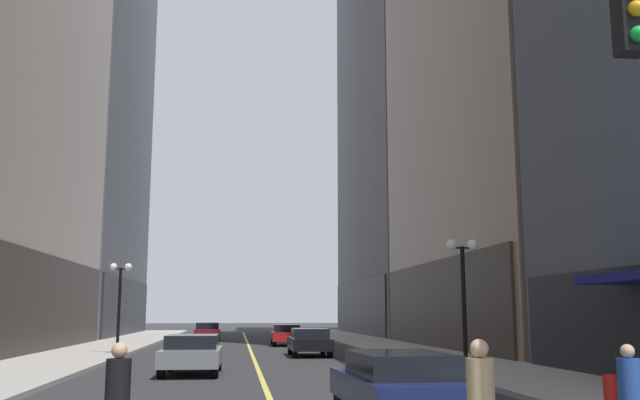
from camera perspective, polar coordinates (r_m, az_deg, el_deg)
name	(u,v)px	position (r m, az deg, el deg)	size (l,w,h in m)	color
ground_plane	(250,350)	(39.46, -5.73, -12.19)	(200.00, 200.00, 0.00)	#2D2D30
sidewalk_left	(97,350)	(40.13, -17.84, -11.64)	(4.50, 78.00, 0.15)	#ADA8A0
sidewalk_right	(396,348)	(40.49, 6.29, -12.00)	(4.50, 78.00, 0.15)	#ADA8A0
lane_centre_stripe	(250,350)	(39.46, -5.73, -12.18)	(0.16, 70.00, 0.01)	#E5D64C
building_right_far	(418,98)	(69.93, 8.01, 8.29)	(12.41, 26.00, 46.18)	gray
car_navy	(399,383)	(14.01, 6.48, -14.73)	(2.07, 4.63, 1.32)	#141E4C
car_grey	(192,353)	(24.62, -10.47, -12.24)	(2.00, 4.08, 1.32)	slate
car_black	(310,341)	(34.09, -0.86, -11.50)	(1.91, 4.14, 1.32)	black
car_red	(286,334)	(44.92, -2.82, -10.94)	(1.86, 4.38, 1.32)	#B21919
car_maroon	(207,331)	(53.39, -9.24, -10.56)	(2.00, 4.10, 1.32)	maroon
pedestrian_in_tan_trench	(481,400)	(9.03, 13.08, -15.69)	(0.37, 0.37, 1.76)	black
pedestrian_in_blue_hoodie	(630,390)	(11.77, 24.10, -14.05)	(0.47, 0.47, 1.61)	black
pedestrian_in_black_coat	(118,395)	(10.20, -16.29, -15.09)	(0.38, 0.38, 1.68)	black
street_lamp_left_far	(120,288)	(34.93, -16.10, -6.93)	(1.06, 0.36, 4.43)	black
street_lamp_right_mid	(463,276)	(22.96, 11.66, -6.09)	(1.06, 0.36, 4.43)	black
fire_hydrant_right	(611,394)	(16.13, 22.75, -14.51)	(0.28, 0.28, 0.80)	red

